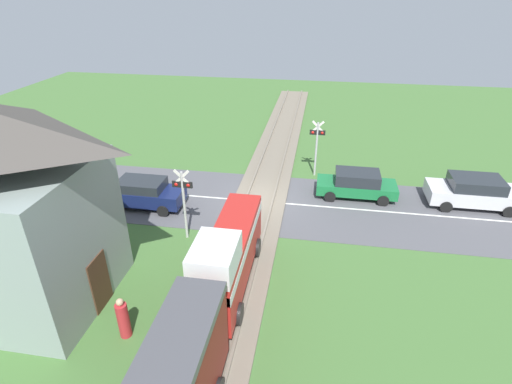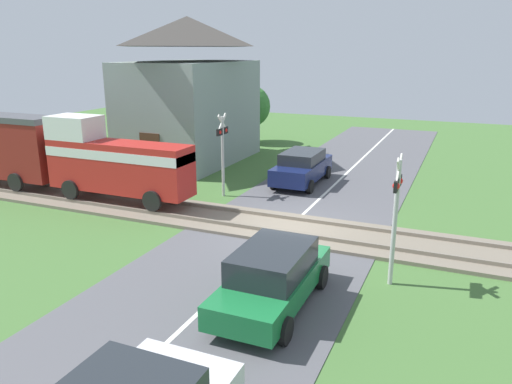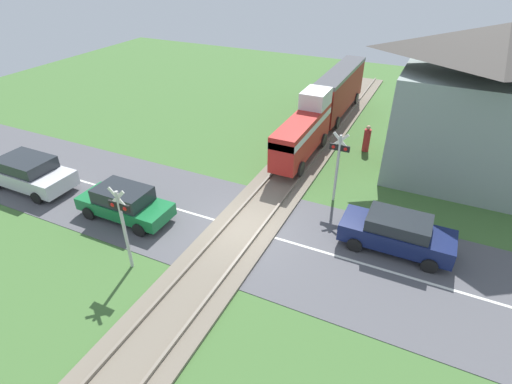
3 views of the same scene
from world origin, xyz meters
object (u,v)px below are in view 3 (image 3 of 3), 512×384
object	(u,v)px
crossing_signal_east_approach	(338,159)
train	(326,104)
car_near_crossing	(124,202)
crossing_signal_west_approach	(122,219)
car_behind_queue	(29,172)
station_building	(483,111)
car_far_side	(397,232)
pedestrian_by_station	(367,139)

from	to	relation	value
crossing_signal_east_approach	train	bearing A→B (deg)	110.55
car_near_crossing	crossing_signal_west_approach	size ratio (longest dim) A/B	1.23
train	crossing_signal_east_approach	bearing A→B (deg)	-69.45
car_behind_queue	station_building	world-z (taller)	station_building
train	car_near_crossing	distance (m)	13.70
train	station_building	xyz separation A→B (m)	(8.19, -2.72, 1.80)
station_building	crossing_signal_east_approach	bearing A→B (deg)	-139.18
car_near_crossing	car_behind_queue	size ratio (longest dim) A/B	0.92
station_building	car_near_crossing	bearing A→B (deg)	-143.11
crossing_signal_east_approach	car_far_side	bearing A→B (deg)	-37.31
crossing_signal_west_approach	car_far_side	bearing A→B (deg)	31.26
car_behind_queue	station_building	size ratio (longest dim) A/B	0.56
train	car_near_crossing	bearing A→B (deg)	-111.82
car_far_side	station_building	bearing A→B (deg)	72.19
car_far_side	pedestrian_by_station	bearing A→B (deg)	109.60
station_building	pedestrian_by_station	xyz separation A→B (m)	(-5.22, 1.19, -2.95)
pedestrian_by_station	station_building	bearing A→B (deg)	-12.88
car_far_side	crossing_signal_west_approach	distance (m)	10.26
car_behind_queue	crossing_signal_east_approach	bearing A→B (deg)	20.92
pedestrian_by_station	car_behind_queue	bearing A→B (deg)	-141.46
crossing_signal_east_approach	station_building	size ratio (longest dim) A/B	0.42
car_far_side	crossing_signal_east_approach	xyz separation A→B (m)	(-3.14, 2.40, 1.39)
car_far_side	car_behind_queue	xyz separation A→B (m)	(-16.94, -2.88, 0.04)
car_near_crossing	car_behind_queue	distance (m)	5.95
station_building	pedestrian_by_station	world-z (taller)	station_building
train	car_near_crossing	world-z (taller)	train
car_behind_queue	station_building	bearing A→B (deg)	27.39
crossing_signal_west_approach	train	bearing A→B (deg)	79.57
car_far_side	pedestrian_by_station	size ratio (longest dim) A/B	2.71
station_building	car_behind_queue	bearing A→B (deg)	-152.61
crossing_signal_east_approach	station_building	distance (m)	7.31
crossing_signal_west_approach	station_building	size ratio (longest dim) A/B	0.42
train	crossing_signal_east_approach	xyz separation A→B (m)	(2.77, -7.40, 0.31)
train	car_far_side	xyz separation A→B (m)	(5.92, -9.80, -1.07)
car_near_crossing	pedestrian_by_station	distance (m)	13.75
crossing_signal_west_approach	pedestrian_by_station	size ratio (longest dim) A/B	2.18
train	crossing_signal_west_approach	size ratio (longest dim) A/B	4.18
car_behind_queue	pedestrian_by_station	distance (m)	17.90
crossing_signal_west_approach	crossing_signal_east_approach	size ratio (longest dim) A/B	1.00
car_near_crossing	train	bearing A→B (deg)	68.18
crossing_signal_west_approach	station_building	bearing A→B (deg)	48.40
car_far_side	car_behind_queue	distance (m)	17.19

